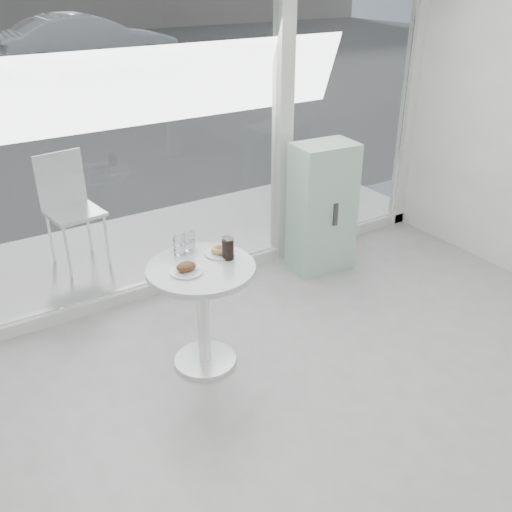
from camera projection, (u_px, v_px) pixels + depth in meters
storefront at (195, 83)px, 4.38m from camera, size 5.00×0.14×3.00m
main_table at (202, 295)px, 3.81m from camera, size 0.72×0.72×0.77m
patio_deck at (161, 244)px, 5.71m from camera, size 5.60×1.60×0.05m
mint_cabinet at (322, 208)px, 5.09m from camera, size 0.57×0.41×1.17m
patio_chair at (69, 203)px, 5.08m from camera, size 0.49×0.49×1.01m
car_silver at (89, 44)px, 14.26m from camera, size 4.43×1.56×1.46m
plate_fritter at (187, 268)px, 3.63m from camera, size 0.22×0.22×0.07m
plate_donut at (220, 251)px, 3.86m from camera, size 0.21×0.21×0.05m
water_tumbler_a at (179, 246)px, 3.84m from camera, size 0.08×0.08×0.13m
water_tumbler_b at (189, 242)px, 3.90m from camera, size 0.08×0.08×0.13m
cola_glass at (228, 249)px, 3.77m from camera, size 0.08×0.08×0.15m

